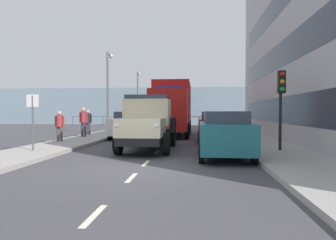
% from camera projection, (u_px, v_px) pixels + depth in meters
% --- Properties ---
extents(ground_plane, '(80.00, 80.00, 0.00)m').
position_uv_depth(ground_plane, '(170.00, 139.00, 18.91)').
color(ground_plane, '#423F44').
extents(sidewalk_left, '(2.56, 37.42, 0.15)m').
position_uv_depth(sidewalk_left, '(250.00, 138.00, 18.44)').
color(sidewalk_left, '#9E9993').
rests_on(sidewalk_left, ground_plane).
extents(sidewalk_right, '(2.56, 37.42, 0.15)m').
position_uv_depth(sidewalk_right, '(94.00, 137.00, 19.37)').
color(sidewalk_right, '#9E9993').
rests_on(sidewalk_right, ground_plane).
extents(road_centreline_markings, '(0.12, 34.13, 0.01)m').
position_uv_depth(road_centreline_markings, '(170.00, 139.00, 18.77)').
color(road_centreline_markings, silver).
rests_on(road_centreline_markings, ground_plane).
extents(sea_horizon, '(80.00, 0.80, 5.00)m').
position_uv_depth(sea_horizon, '(184.00, 106.00, 40.44)').
color(sea_horizon, gray).
rests_on(sea_horizon, ground_plane).
extents(seawall_railing, '(28.08, 0.08, 1.20)m').
position_uv_depth(seawall_railing, '(183.00, 118.00, 36.90)').
color(seawall_railing, '#4C5156').
rests_on(seawall_railing, ground_plane).
extents(truck_vintage_cream, '(2.17, 5.64, 2.43)m').
position_uv_depth(truck_vintage_cream, '(147.00, 124.00, 13.16)').
color(truck_vintage_cream, black).
rests_on(truck_vintage_cream, ground_plane).
extents(lorry_cargo_red, '(2.58, 8.20, 3.87)m').
position_uv_depth(lorry_cargo_red, '(172.00, 107.00, 21.74)').
color(lorry_cargo_red, red).
rests_on(lorry_cargo_red, ground_plane).
extents(car_teal_kerbside_near, '(1.90, 3.89, 1.72)m').
position_uv_depth(car_teal_kerbside_near, '(224.00, 134.00, 11.02)').
color(car_teal_kerbside_near, '#1E6670').
rests_on(car_teal_kerbside_near, ground_plane).
extents(car_maroon_kerbside_1, '(1.90, 3.85, 1.72)m').
position_uv_depth(car_maroon_kerbside_1, '(215.00, 127.00, 16.62)').
color(car_maroon_kerbside_1, maroon).
rests_on(car_maroon_kerbside_1, ground_plane).
extents(car_white_oppositeside_0, '(1.84, 4.49, 1.72)m').
position_uv_depth(car_white_oppositeside_0, '(129.00, 124.00, 19.46)').
color(car_white_oppositeside_0, white).
rests_on(car_white_oppositeside_0, ground_plane).
extents(car_black_oppositeside_1, '(1.93, 4.26, 1.72)m').
position_uv_depth(car_black_oppositeside_1, '(145.00, 122.00, 25.40)').
color(car_black_oppositeside_1, black).
rests_on(car_black_oppositeside_1, ground_plane).
extents(pedestrian_couple_b, '(0.53, 0.34, 1.59)m').
position_uv_depth(pedestrian_couple_b, '(60.00, 124.00, 15.95)').
color(pedestrian_couple_b, '#4C473D').
rests_on(pedestrian_couple_b, sidewalk_right).
extents(pedestrian_by_lamp, '(0.53, 0.34, 1.83)m').
position_uv_depth(pedestrian_by_lamp, '(83.00, 119.00, 18.90)').
color(pedestrian_by_lamp, '#383342').
rests_on(pedestrian_by_lamp, sidewalk_right).
extents(pedestrian_in_dark_coat, '(0.53, 0.34, 1.68)m').
position_uv_depth(pedestrian_in_dark_coat, '(88.00, 120.00, 20.80)').
color(pedestrian_in_dark_coat, '#383342').
rests_on(pedestrian_in_dark_coat, sidewalk_right).
extents(traffic_light_near, '(0.28, 0.41, 3.20)m').
position_uv_depth(traffic_light_near, '(281.00, 93.00, 12.09)').
color(traffic_light_near, black).
rests_on(traffic_light_near, sidewalk_left).
extents(lamp_post_promenade, '(0.32, 1.14, 6.13)m').
position_uv_depth(lamp_post_promenade, '(108.00, 84.00, 23.16)').
color(lamp_post_promenade, '#59595B').
rests_on(lamp_post_promenade, sidewalk_right).
extents(lamp_post_far, '(0.32, 1.14, 6.17)m').
position_uv_depth(lamp_post_far, '(138.00, 93.00, 34.69)').
color(lamp_post_far, '#59595B').
rests_on(lamp_post_far, sidewalk_right).
extents(street_sign, '(0.50, 0.07, 2.25)m').
position_uv_depth(street_sign, '(33.00, 112.00, 12.08)').
color(street_sign, '#4C4C4C').
rests_on(street_sign, sidewalk_right).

